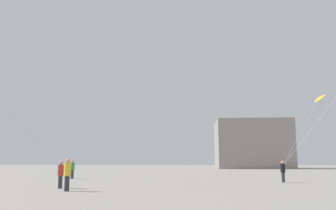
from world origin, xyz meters
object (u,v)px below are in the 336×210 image
at_px(person_in_red, 61,173).
at_px(person_in_black, 283,170).
at_px(kite_amber_diamond, 319,98).
at_px(person_in_yellow, 67,173).
at_px(person_in_green, 72,168).
at_px(building_left_hall, 251,145).

distance_m(person_in_red, person_in_black, 17.34).
relative_size(person_in_red, person_in_black, 0.99).
xyz_separation_m(person_in_black, kite_amber_diamond, (6.91, 9.56, 7.65)).
distance_m(person_in_red, person_in_yellow, 2.30).
xyz_separation_m(person_in_black, person_in_yellow, (-14.67, -9.23, 0.08)).
bearing_deg(person_in_yellow, person_in_green, 114.25).
bearing_deg(person_in_red, person_in_green, -102.55).
distance_m(person_in_black, person_in_green, 19.53).
height_order(person_in_black, building_left_hall, building_left_hall).
xyz_separation_m(person_in_red, person_in_black, (15.77, 7.21, 0.01)).
bearing_deg(person_in_red, person_in_yellow, 91.64).
relative_size(person_in_red, person_in_green, 0.94).
relative_size(person_in_red, kite_amber_diamond, 0.17).
bearing_deg(person_in_black, person_in_yellow, -121.08).
distance_m(person_in_green, kite_amber_diamond, 27.33).
xyz_separation_m(person_in_red, kite_amber_diamond, (22.68, 16.76, 7.66)).
bearing_deg(kite_amber_diamond, person_in_yellow, -138.96).
relative_size(person_in_green, building_left_hall, 0.11).
height_order(person_in_green, building_left_hall, building_left_hall).
xyz_separation_m(person_in_yellow, building_left_hall, (22.62, 65.44, 4.57)).
relative_size(person_in_green, person_in_yellow, 0.98).
bearing_deg(building_left_hall, person_in_yellow, -109.07).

